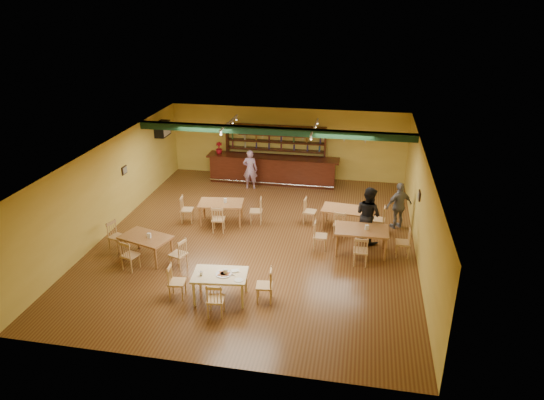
% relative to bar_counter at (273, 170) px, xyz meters
% --- Properties ---
extents(floor, '(12.00, 12.00, 0.00)m').
position_rel_bar_counter_xyz_m(floor, '(0.46, -5.15, -0.56)').
color(floor, '#593419').
rests_on(floor, ground).
extents(ceiling_beam, '(10.00, 0.30, 0.25)m').
position_rel_bar_counter_xyz_m(ceiling_beam, '(0.46, -2.35, 2.31)').
color(ceiling_beam, black).
rests_on(ceiling_beam, ceiling).
extents(track_rail_left, '(0.05, 2.50, 0.05)m').
position_rel_bar_counter_xyz_m(track_rail_left, '(-1.34, -1.75, 2.38)').
color(track_rail_left, silver).
rests_on(track_rail_left, ceiling).
extents(track_rail_right, '(0.05, 2.50, 0.05)m').
position_rel_bar_counter_xyz_m(track_rail_right, '(1.86, -1.75, 2.38)').
color(track_rail_right, silver).
rests_on(track_rail_right, ceiling).
extents(ac_unit, '(0.34, 0.70, 0.48)m').
position_rel_bar_counter_xyz_m(ac_unit, '(-4.34, -0.95, 1.79)').
color(ac_unit, silver).
rests_on(ac_unit, wall_left).
extents(picture_left, '(0.04, 0.34, 0.28)m').
position_rel_bar_counter_xyz_m(picture_left, '(-4.51, -4.15, 1.14)').
color(picture_left, black).
rests_on(picture_left, wall_left).
extents(picture_right, '(0.04, 0.34, 0.28)m').
position_rel_bar_counter_xyz_m(picture_right, '(5.43, -4.65, 1.14)').
color(picture_right, black).
rests_on(picture_right, wall_right).
extents(bar_counter, '(5.51, 0.85, 1.13)m').
position_rel_bar_counter_xyz_m(bar_counter, '(0.00, 0.00, 0.00)').
color(bar_counter, '#38140B').
rests_on(bar_counter, ground).
extents(back_bar_hutch, '(4.26, 0.40, 2.28)m').
position_rel_bar_counter_xyz_m(back_bar_hutch, '(0.00, 0.63, 0.57)').
color(back_bar_hutch, '#38140B').
rests_on(back_bar_hutch, ground).
extents(poinsettia, '(0.36, 0.36, 0.50)m').
position_rel_bar_counter_xyz_m(poinsettia, '(-2.30, 0.00, 0.81)').
color(poinsettia, maroon).
rests_on(poinsettia, bar_counter).
extents(dining_table_a, '(1.62, 1.10, 0.75)m').
position_rel_bar_counter_xyz_m(dining_table_a, '(-1.04, -4.17, -0.19)').
color(dining_table_a, '#9C6037').
rests_on(dining_table_a, ground).
extents(dining_table_b, '(1.51, 1.00, 0.72)m').
position_rel_bar_counter_xyz_m(dining_table_b, '(3.14, -3.82, -0.21)').
color(dining_table_b, '#9C6037').
rests_on(dining_table_b, ground).
extents(dining_table_c, '(1.67, 1.29, 0.74)m').
position_rel_bar_counter_xyz_m(dining_table_c, '(-2.55, -7.03, -0.20)').
color(dining_table_c, '#9C6037').
rests_on(dining_table_c, ground).
extents(dining_table_d, '(1.62, 0.98, 0.80)m').
position_rel_bar_counter_xyz_m(dining_table_d, '(3.77, -5.46, -0.16)').
color(dining_table_d, '#9C6037').
rests_on(dining_table_d, ground).
extents(near_table, '(1.49, 1.05, 0.75)m').
position_rel_bar_counter_xyz_m(near_table, '(0.22, -8.67, -0.19)').
color(near_table, beige).
rests_on(near_table, ground).
extents(pizza_tray, '(0.46, 0.46, 0.01)m').
position_rel_bar_counter_xyz_m(pizza_tray, '(0.32, -8.67, 0.19)').
color(pizza_tray, silver).
rests_on(pizza_tray, near_table).
extents(parmesan_shaker, '(0.08, 0.08, 0.11)m').
position_rel_bar_counter_xyz_m(parmesan_shaker, '(-0.23, -8.82, 0.24)').
color(parmesan_shaker, '#EAE5C6').
rests_on(parmesan_shaker, near_table).
extents(napkin_stack, '(0.25, 0.22, 0.03)m').
position_rel_bar_counter_xyz_m(napkin_stack, '(0.57, -8.47, 0.20)').
color(napkin_stack, white).
rests_on(napkin_stack, near_table).
extents(pizza_server, '(0.33, 0.22, 0.00)m').
position_rel_bar_counter_xyz_m(pizza_server, '(0.47, -8.62, 0.20)').
color(pizza_server, silver).
rests_on(pizza_server, pizza_tray).
extents(side_plate, '(0.24, 0.24, 0.01)m').
position_rel_bar_counter_xyz_m(side_plate, '(0.77, -8.87, 0.19)').
color(side_plate, white).
rests_on(side_plate, near_table).
extents(patron_bar, '(0.62, 0.43, 1.63)m').
position_rel_bar_counter_xyz_m(patron_bar, '(-0.78, -0.83, 0.25)').
color(patron_bar, '#9451B1').
rests_on(patron_bar, ground).
extents(patron_right_a, '(1.13, 1.12, 1.84)m').
position_rel_bar_counter_xyz_m(patron_right_a, '(3.94, -4.62, 0.36)').
color(patron_right_a, black).
rests_on(patron_right_a, ground).
extents(patron_right_b, '(1.03, 0.82, 1.63)m').
position_rel_bar_counter_xyz_m(patron_right_b, '(4.97, -3.46, 0.25)').
color(patron_right_b, slate).
rests_on(patron_right_b, ground).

